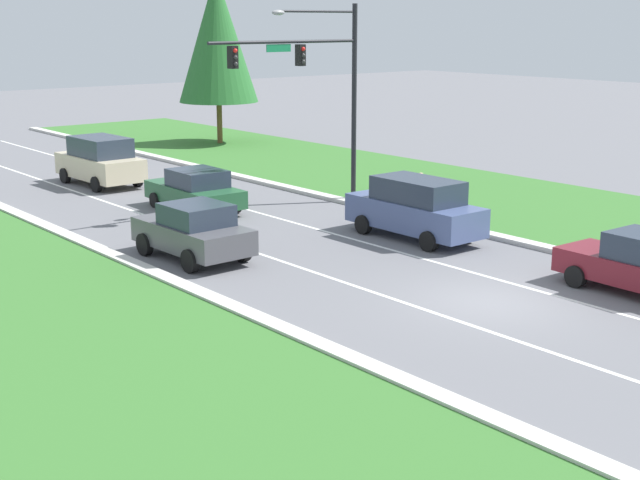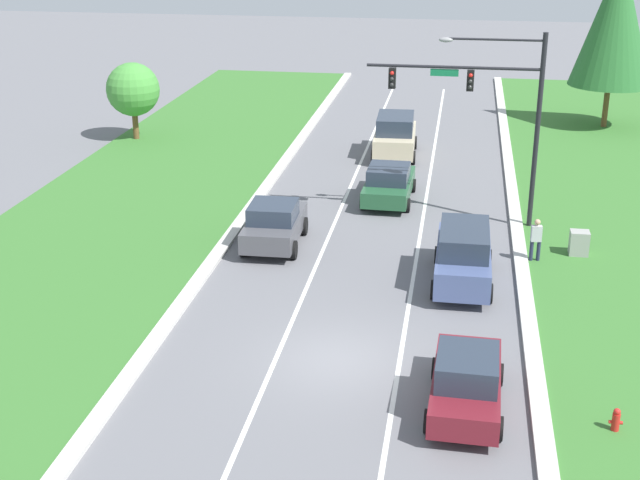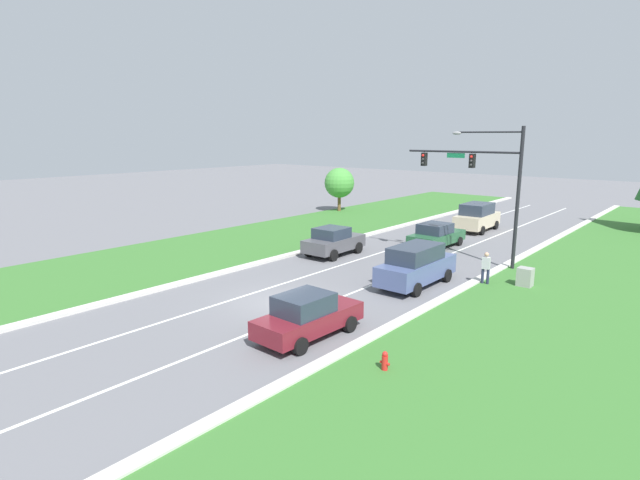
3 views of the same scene
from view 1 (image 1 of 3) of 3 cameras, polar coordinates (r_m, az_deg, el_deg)
The scene contains 14 objects.
ground_plane at distance 23.99m, azimuth 10.83°, elevation -3.92°, with size 160.00×160.00×0.00m, color slate.
curb_strip_right at distance 28.40m, azimuth 18.21°, elevation -1.43°, with size 0.50×90.00×0.15m.
curb_strip_left at distance 20.16m, azimuth 0.37°, elevation -6.91°, with size 0.50×90.00×0.15m.
grass_verge_left at distance 17.55m, azimuth -13.18°, elevation -10.70°, with size 10.00×90.00×0.08m.
lane_stripe_inner_left at distance 22.70m, azimuth 7.90°, elevation -4.83°, with size 0.14×81.00×0.01m.
lane_stripe_inner_right at distance 25.35m, azimuth 13.46°, elevation -3.08°, with size 0.14×81.00×0.01m.
traffic_signal_mast at distance 34.78m, azimuth -0.21°, elevation 10.55°, with size 6.91×0.41×7.88m.
forest_sedan at distance 35.02m, azimuth -7.99°, elevation 3.18°, with size 2.23×4.67×1.64m.
graphite_sedan at distance 27.84m, azimuth -8.10°, elevation 0.58°, with size 2.22×4.29×1.78m.
champagne_suv at distance 41.34m, azimuth -13.89°, elevation 4.95°, with size 2.37×4.92×2.18m.
slate_blue_suv at distance 30.33m, azimuth 6.12°, elevation 2.05°, with size 2.06×5.07×2.08m.
utility_cabinet at distance 35.64m, azimuth 7.31°, elevation 2.88°, with size 0.70×0.60×1.00m.
pedestrian at distance 33.78m, azimuth 6.44°, elevation 3.05°, with size 0.41×0.27×1.69m.
conifer_near_right_tree at distance 53.67m, azimuth -6.59°, elevation 12.75°, with size 4.66×4.66×10.00m.
Camera 1 is at (-17.70, -14.50, 7.23)m, focal length 50.00 mm.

